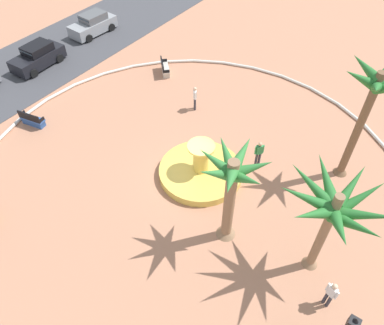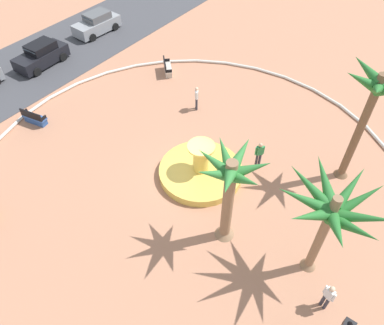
{
  "view_description": "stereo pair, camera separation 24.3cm",
  "coord_description": "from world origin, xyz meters",
  "px_view_note": "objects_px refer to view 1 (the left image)",
  "views": [
    {
      "loc": [
        -10.93,
        -7.94,
        15.09
      ],
      "look_at": [
        0.14,
        -0.15,
        1.0
      ],
      "focal_mm": 34.64,
      "sensor_mm": 36.0,
      "label": 1
    },
    {
      "loc": [
        -10.79,
        -8.14,
        15.09
      ],
      "look_at": [
        0.14,
        -0.15,
        1.0
      ],
      "focal_mm": 34.64,
      "sensor_mm": 36.0,
      "label": 2
    }
  ],
  "objects_px": {
    "palm_tree_near_fountain": "(231,182)",
    "bench_north": "(33,120)",
    "fountain": "(201,170)",
    "parked_car_second": "(38,57)",
    "person_cyclist_photo": "(259,153)",
    "palm_tree_by_curb": "(372,98)",
    "parked_car_third": "(93,24)",
    "person_cyclist_helmet": "(331,294)",
    "bench_east": "(165,69)",
    "palm_tree_mid_plaza": "(334,209)",
    "person_pedestrian_stroll": "(195,97)"
  },
  "relations": [
    {
      "from": "fountain",
      "to": "palm_tree_mid_plaza",
      "type": "distance_m",
      "value": 8.08
    },
    {
      "from": "fountain",
      "to": "bench_north",
      "type": "bearing_deg",
      "value": 103.09
    },
    {
      "from": "palm_tree_by_curb",
      "to": "person_pedestrian_stroll",
      "type": "relative_size",
      "value": 3.93
    },
    {
      "from": "palm_tree_by_curb",
      "to": "parked_car_third",
      "type": "relative_size",
      "value": 1.62
    },
    {
      "from": "palm_tree_mid_plaza",
      "to": "parked_car_second",
      "type": "bearing_deg",
      "value": 80.68
    },
    {
      "from": "palm_tree_by_curb",
      "to": "palm_tree_mid_plaza",
      "type": "bearing_deg",
      "value": -172.78
    },
    {
      "from": "palm_tree_mid_plaza",
      "to": "bench_north",
      "type": "distance_m",
      "value": 18.29
    },
    {
      "from": "fountain",
      "to": "bench_north",
      "type": "height_order",
      "value": "fountain"
    },
    {
      "from": "parked_car_second",
      "to": "bench_north",
      "type": "bearing_deg",
      "value": -132.23
    },
    {
      "from": "person_cyclist_helmet",
      "to": "parked_car_second",
      "type": "relative_size",
      "value": 0.41
    },
    {
      "from": "palm_tree_by_curb",
      "to": "parked_car_second",
      "type": "distance_m",
      "value": 22.82
    },
    {
      "from": "palm_tree_mid_plaza",
      "to": "bench_east",
      "type": "distance_m",
      "value": 17.4
    },
    {
      "from": "bench_east",
      "to": "parked_car_third",
      "type": "height_order",
      "value": "parked_car_third"
    },
    {
      "from": "bench_east",
      "to": "person_cyclist_photo",
      "type": "distance_m",
      "value": 10.89
    },
    {
      "from": "fountain",
      "to": "bench_east",
      "type": "distance_m",
      "value": 10.34
    },
    {
      "from": "palm_tree_near_fountain",
      "to": "palm_tree_by_curb",
      "type": "distance_m",
      "value": 7.76
    },
    {
      "from": "fountain",
      "to": "palm_tree_by_curb",
      "type": "bearing_deg",
      "value": -53.86
    },
    {
      "from": "fountain",
      "to": "person_pedestrian_stroll",
      "type": "distance_m",
      "value": 5.83
    },
    {
      "from": "person_cyclist_photo",
      "to": "person_pedestrian_stroll",
      "type": "height_order",
      "value": "person_cyclist_photo"
    },
    {
      "from": "palm_tree_by_curb",
      "to": "person_pedestrian_stroll",
      "type": "bearing_deg",
      "value": 89.79
    },
    {
      "from": "palm_tree_near_fountain",
      "to": "palm_tree_mid_plaza",
      "type": "distance_m",
      "value": 3.99
    },
    {
      "from": "fountain",
      "to": "person_cyclist_helmet",
      "type": "bearing_deg",
      "value": -109.99
    },
    {
      "from": "fountain",
      "to": "palm_tree_mid_plaza",
      "type": "bearing_deg",
      "value": -103.03
    },
    {
      "from": "bench_east",
      "to": "person_cyclist_helmet",
      "type": "relative_size",
      "value": 0.89
    },
    {
      "from": "palm_tree_near_fountain",
      "to": "bench_north",
      "type": "xyz_separation_m",
      "value": [
        -0.08,
        14.0,
        -3.41
      ]
    },
    {
      "from": "person_cyclist_photo",
      "to": "person_pedestrian_stroll",
      "type": "xyz_separation_m",
      "value": [
        2.15,
        5.74,
        -0.0
      ]
    },
    {
      "from": "palm_tree_by_curb",
      "to": "person_cyclist_photo",
      "type": "height_order",
      "value": "palm_tree_by_curb"
    },
    {
      "from": "fountain",
      "to": "parked_car_second",
      "type": "relative_size",
      "value": 1.11
    },
    {
      "from": "fountain",
      "to": "bench_east",
      "type": "bearing_deg",
      "value": 48.81
    },
    {
      "from": "palm_tree_near_fountain",
      "to": "person_cyclist_helmet",
      "type": "height_order",
      "value": "palm_tree_near_fountain"
    },
    {
      "from": "fountain",
      "to": "bench_east",
      "type": "xyz_separation_m",
      "value": [
        6.81,
        7.78,
        0.04
      ]
    },
    {
      "from": "fountain",
      "to": "palm_tree_near_fountain",
      "type": "xyz_separation_m",
      "value": [
        -2.45,
        -3.1,
        3.44
      ]
    },
    {
      "from": "palm_tree_near_fountain",
      "to": "parked_car_third",
      "type": "distance_m",
      "value": 22.49
    },
    {
      "from": "bench_north",
      "to": "parked_car_second",
      "type": "height_order",
      "value": "parked_car_second"
    },
    {
      "from": "fountain",
      "to": "palm_tree_near_fountain",
      "type": "relative_size",
      "value": 0.87
    },
    {
      "from": "person_cyclist_photo",
      "to": "parked_car_third",
      "type": "distance_m",
      "value": 19.54
    },
    {
      "from": "palm_tree_near_fountain",
      "to": "person_pedestrian_stroll",
      "type": "bearing_deg",
      "value": 43.48
    },
    {
      "from": "bench_east",
      "to": "palm_tree_by_curb",
      "type": "bearing_deg",
      "value": -99.22
    },
    {
      "from": "person_cyclist_photo",
      "to": "parked_car_third",
      "type": "relative_size",
      "value": 0.41
    },
    {
      "from": "palm_tree_mid_plaza",
      "to": "person_cyclist_helmet",
      "type": "xyz_separation_m",
      "value": [
        -1.38,
        -1.26,
        -3.09
      ]
    },
    {
      "from": "person_cyclist_photo",
      "to": "parked_car_third",
      "type": "xyz_separation_m",
      "value": [
        5.77,
        18.66,
        -0.17
      ]
    },
    {
      "from": "bench_north",
      "to": "parked_car_third",
      "type": "relative_size",
      "value": 0.41
    },
    {
      "from": "palm_tree_mid_plaza",
      "to": "bench_north",
      "type": "bearing_deg",
      "value": 92.93
    },
    {
      "from": "fountain",
      "to": "parked_car_second",
      "type": "height_order",
      "value": "fountain"
    },
    {
      "from": "fountain",
      "to": "person_cyclist_helmet",
      "type": "height_order",
      "value": "fountain"
    },
    {
      "from": "person_cyclist_helmet",
      "to": "parked_car_third",
      "type": "height_order",
      "value": "person_cyclist_helmet"
    },
    {
      "from": "fountain",
      "to": "person_cyclist_photo",
      "type": "height_order",
      "value": "fountain"
    },
    {
      "from": "palm_tree_near_fountain",
      "to": "bench_north",
      "type": "distance_m",
      "value": 14.4
    },
    {
      "from": "palm_tree_near_fountain",
      "to": "bench_east",
      "type": "xyz_separation_m",
      "value": [
        9.26,
        10.88,
        -3.41
      ]
    },
    {
      "from": "bench_east",
      "to": "parked_car_third",
      "type": "bearing_deg",
      "value": 80.97
    }
  ]
}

